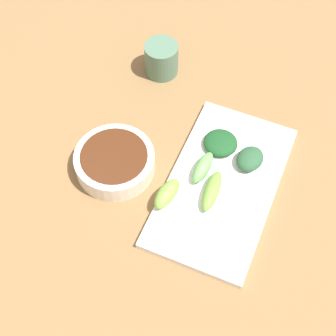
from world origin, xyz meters
The scene contains 9 objects.
tabletop centered at (0.00, 0.00, 0.01)m, with size 2.10×2.10×0.02m, color brown.
sauce_bowl centered at (-0.11, -0.02, 0.04)m, with size 0.13×0.13×0.04m.
serving_plate centered at (0.07, 0.01, 0.03)m, with size 0.17×0.31×0.01m, color white.
broccoli_stalk_0 centered at (0.06, -0.01, 0.04)m, with size 0.02×0.08×0.02m, color #6E9F3D.
broccoli_leafy_1 centered at (0.04, 0.08, 0.04)m, with size 0.06×0.06×0.02m, color #184821.
broccoli_stalk_2 centered at (0.00, -0.05, 0.05)m, with size 0.03×0.06×0.03m, color #77AB42.
broccoli_leafy_3 centered at (0.10, 0.07, 0.04)m, with size 0.04×0.05×0.03m, color #295334.
broccoli_stalk_4 centered at (0.04, 0.02, 0.05)m, with size 0.02×0.06×0.03m, color #68B259.
tea_cup centered at (-0.12, 0.22, 0.05)m, with size 0.06×0.06×0.06m, color #4E715C.
Camera 1 is at (0.16, -0.42, 0.76)m, focal length 54.94 mm.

